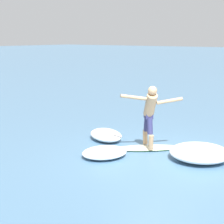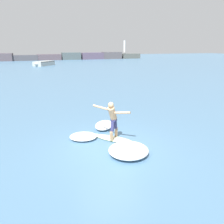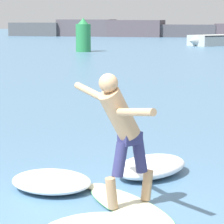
{
  "view_description": "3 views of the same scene",
  "coord_description": "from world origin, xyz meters",
  "views": [
    {
      "loc": [
        -8.0,
        -4.48,
        3.01
      ],
      "look_at": [
        0.68,
        2.15,
        0.81
      ],
      "focal_mm": 60.0,
      "sensor_mm": 36.0,
      "label": 1
    },
    {
      "loc": [
        -2.7,
        -7.61,
        3.94
      ],
      "look_at": [
        0.89,
        2.27,
        0.77
      ],
      "focal_mm": 35.0,
      "sensor_mm": 36.0,
      "label": 2
    },
    {
      "loc": [
        1.65,
        -5.7,
        2.44
      ],
      "look_at": [
        -0.17,
        2.2,
        0.98
      ],
      "focal_mm": 85.0,
      "sensor_mm": 36.0,
      "label": 3
    }
  ],
  "objects": [
    {
      "name": "wave_foam_at_nose",
      "position": [
        -0.84,
        1.23,
        0.11
      ],
      "size": [
        1.44,
        1.31,
        0.23
      ],
      "color": "white",
      "rests_on": "ground"
    },
    {
      "name": "surfboard",
      "position": [
        0.39,
        0.73,
        0.03
      ],
      "size": [
        1.69,
        1.76,
        0.19
      ],
      "color": "beige",
      "rests_on": "ground"
    },
    {
      "name": "wave_foam_at_tail",
      "position": [
        0.45,
        2.2,
        0.15
      ],
      "size": [
        1.43,
        1.59,
        0.29
      ],
      "color": "white",
      "rests_on": "ground"
    },
    {
      "name": "surfer",
      "position": [
        0.32,
        0.6,
        1.08
      ],
      "size": [
        1.28,
        1.2,
        1.72
      ],
      "color": "tan",
      "rests_on": "surfboard"
    },
    {
      "name": "wave_foam_beside",
      "position": [
        0.44,
        -0.8,
        0.18
      ],
      "size": [
        2.04,
        2.02,
        0.35
      ],
      "color": "white",
      "rests_on": "ground"
    },
    {
      "name": "ground_plane",
      "position": [
        0.0,
        0.0,
        0.0
      ],
      "size": [
        200.0,
        200.0,
        0.0
      ],
      "primitive_type": "plane",
      "color": "teal"
    }
  ]
}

